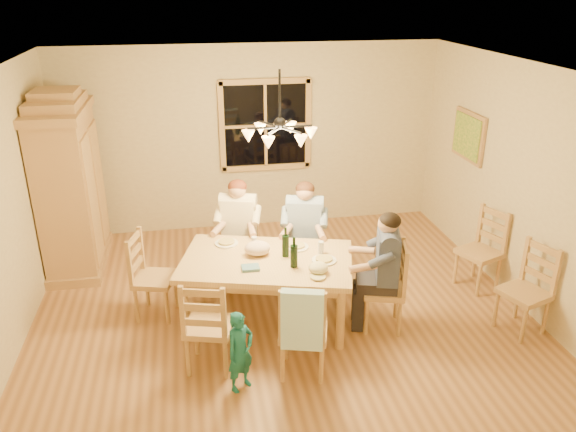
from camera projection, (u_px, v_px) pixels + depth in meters
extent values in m
plane|color=brown|center=(281.00, 309.00, 6.45)|extent=(5.50, 5.50, 0.00)
cube|color=white|center=(280.00, 69.00, 5.40)|extent=(5.50, 5.00, 0.02)
cube|color=tan|center=(252.00, 139.00, 8.19)|extent=(5.50, 0.02, 2.70)
cube|color=tan|center=(3.00, 218.00, 5.47)|extent=(0.02, 5.00, 2.70)
cube|color=tan|center=(518.00, 184.00, 6.38)|extent=(0.02, 5.00, 2.70)
cube|color=black|center=(265.00, 125.00, 8.13)|extent=(1.20, 0.03, 1.20)
cube|color=#B3804F|center=(265.00, 125.00, 8.11)|extent=(1.30, 0.06, 1.30)
cube|color=#A57547|center=(469.00, 136.00, 7.37)|extent=(0.04, 0.78, 0.64)
cube|color=#1E6B2D|center=(467.00, 136.00, 7.36)|extent=(0.02, 0.68, 0.54)
cylinder|color=black|center=(280.00, 97.00, 5.50)|extent=(0.02, 0.02, 0.53)
sphere|color=black|center=(280.00, 123.00, 5.61)|extent=(0.12, 0.12, 0.12)
cylinder|color=black|center=(296.00, 126.00, 5.65)|extent=(0.34, 0.02, 0.02)
cone|color=#FFB259|center=(311.00, 133.00, 5.71)|extent=(0.13, 0.13, 0.12)
cylinder|color=black|center=(285.00, 124.00, 5.76)|extent=(0.19, 0.31, 0.02)
cone|color=#FFB259|center=(290.00, 128.00, 5.93)|extent=(0.13, 0.13, 0.12)
cylinder|color=black|center=(270.00, 124.00, 5.73)|extent=(0.19, 0.31, 0.02)
cone|color=#FFB259|center=(260.00, 129.00, 5.88)|extent=(0.13, 0.13, 0.12)
cylinder|color=black|center=(264.00, 128.00, 5.60)|extent=(0.34, 0.02, 0.02)
cone|color=#FFB259|center=(248.00, 136.00, 5.60)|extent=(0.13, 0.13, 0.12)
cylinder|color=black|center=(274.00, 131.00, 5.48)|extent=(0.19, 0.31, 0.02)
cone|color=#FFB259|center=(268.00, 143.00, 5.38)|extent=(0.13, 0.13, 0.12)
cylinder|color=black|center=(290.00, 130.00, 5.51)|extent=(0.19, 0.31, 0.02)
cone|color=#FFB259|center=(301.00, 141.00, 5.43)|extent=(0.13, 0.13, 0.12)
cube|color=#A57547|center=(71.00, 193.00, 7.11)|extent=(0.60, 1.30, 2.00)
cube|color=#A57547|center=(57.00, 111.00, 6.70)|extent=(0.66, 1.40, 0.10)
cube|color=#A57547|center=(56.00, 102.00, 6.66)|extent=(0.58, 1.00, 0.12)
cube|color=#A57547|center=(55.00, 94.00, 6.62)|extent=(0.52, 0.55, 0.10)
cube|color=#B3804F|center=(93.00, 201.00, 6.86)|extent=(0.03, 0.55, 1.60)
cube|color=#B3804F|center=(99.00, 183.00, 7.46)|extent=(0.03, 0.55, 1.60)
cube|color=#A57547|center=(81.00, 259.00, 7.47)|extent=(0.66, 1.40, 0.12)
cube|color=tan|center=(267.00, 261.00, 5.96)|extent=(2.02, 1.54, 0.06)
cube|color=#B3804F|center=(267.00, 268.00, 6.00)|extent=(1.84, 1.35, 0.10)
cylinder|color=#B3804F|center=(185.00, 311.00, 5.77)|extent=(0.09, 0.09, 0.70)
cylinder|color=#B3804F|center=(340.00, 319.00, 5.63)|extent=(0.09, 0.09, 0.70)
cylinder|color=#B3804F|center=(205.00, 270.00, 6.59)|extent=(0.09, 0.09, 0.70)
cylinder|color=#B3804F|center=(341.00, 276.00, 6.46)|extent=(0.09, 0.09, 0.70)
cube|color=#B3804F|center=(239.00, 248.00, 6.89)|extent=(0.54, 0.52, 0.06)
cube|color=#B3804F|center=(239.00, 228.00, 6.78)|extent=(0.38, 0.15, 0.54)
cube|color=#B3804F|center=(304.00, 251.00, 6.82)|extent=(0.54, 0.52, 0.06)
cube|color=#B3804F|center=(304.00, 231.00, 6.72)|extent=(0.38, 0.15, 0.54)
cube|color=#B3804F|center=(209.00, 327.00, 5.33)|extent=(0.54, 0.52, 0.06)
cube|color=#B3804F|center=(208.00, 302.00, 5.23)|extent=(0.38, 0.15, 0.54)
cube|color=#B3804F|center=(303.00, 331.00, 5.26)|extent=(0.54, 0.52, 0.06)
cube|color=#B3804F|center=(304.00, 307.00, 5.15)|extent=(0.38, 0.15, 0.54)
cube|color=#B3804F|center=(155.00, 279.00, 6.18)|extent=(0.52, 0.54, 0.06)
cube|color=#B3804F|center=(153.00, 257.00, 6.07)|extent=(0.15, 0.38, 0.54)
cube|color=#B3804F|center=(383.00, 290.00, 5.97)|extent=(0.52, 0.54, 0.06)
cube|color=#B3804F|center=(385.00, 267.00, 5.86)|extent=(0.15, 0.38, 0.54)
cube|color=beige|center=(238.00, 219.00, 6.74)|extent=(0.44, 0.32, 0.52)
cube|color=#262328|center=(239.00, 242.00, 6.86)|extent=(0.48, 0.51, 0.14)
sphere|color=tan|center=(237.00, 189.00, 6.59)|extent=(0.21, 0.21, 0.21)
ellipsoid|color=#592614|center=(237.00, 187.00, 6.58)|extent=(0.22, 0.22, 0.17)
cube|color=#33538C|center=(305.00, 221.00, 6.67)|extent=(0.44, 0.32, 0.52)
cube|color=#262328|center=(304.00, 245.00, 6.79)|extent=(0.48, 0.51, 0.14)
sphere|color=tan|center=(305.00, 192.00, 6.52)|extent=(0.21, 0.21, 0.21)
ellipsoid|color=#381E11|center=(305.00, 189.00, 6.51)|extent=(0.22, 0.22, 0.17)
cube|color=#3E4664|center=(386.00, 257.00, 5.82)|extent=(0.32, 0.44, 0.52)
cube|color=#262328|center=(384.00, 283.00, 5.94)|extent=(0.51, 0.48, 0.14)
sphere|color=tan|center=(388.00, 223.00, 5.67)|extent=(0.21, 0.21, 0.21)
ellipsoid|color=black|center=(388.00, 221.00, 5.66)|extent=(0.22, 0.22, 0.17)
cube|color=#AEDBEB|center=(302.00, 320.00, 4.99)|extent=(0.39, 0.20, 0.58)
cylinder|color=black|center=(286.00, 242.00, 5.95)|extent=(0.08, 0.08, 0.33)
cylinder|color=black|center=(294.00, 252.00, 5.73)|extent=(0.08, 0.08, 0.33)
cylinder|color=white|center=(227.00, 243.00, 6.28)|extent=(0.26, 0.26, 0.02)
cylinder|color=white|center=(297.00, 247.00, 6.20)|extent=(0.26, 0.26, 0.02)
cylinder|color=white|center=(324.00, 260.00, 5.90)|extent=(0.26, 0.26, 0.02)
cylinder|color=silver|center=(254.00, 243.00, 6.15)|extent=(0.06, 0.06, 0.14)
cylinder|color=silver|center=(321.00, 247.00, 6.05)|extent=(0.06, 0.06, 0.14)
ellipsoid|color=#C8BE85|center=(318.00, 268.00, 5.65)|extent=(0.20, 0.20, 0.11)
cube|color=slate|center=(250.00, 268.00, 5.74)|extent=(0.21, 0.18, 0.03)
ellipsoid|color=beige|center=(257.00, 248.00, 6.01)|extent=(0.28, 0.22, 0.15)
imported|color=#176367|center=(240.00, 351.00, 5.06)|extent=(0.35, 0.32, 0.80)
cube|color=#B3804F|center=(524.00, 293.00, 5.90)|extent=(0.54, 0.56, 0.06)
cube|color=#B3804F|center=(528.00, 271.00, 5.79)|extent=(0.17, 0.37, 0.54)
cube|color=#B3804F|center=(479.00, 253.00, 6.77)|extent=(0.55, 0.56, 0.06)
cube|color=#B3804F|center=(482.00, 233.00, 6.66)|extent=(0.19, 0.37, 0.54)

